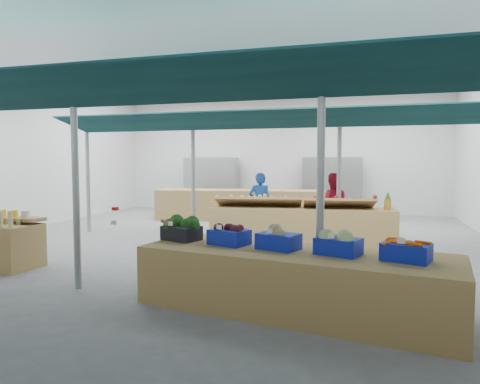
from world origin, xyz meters
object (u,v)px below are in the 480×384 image
Objects in this scene: fruit_counter at (301,226)px; vendor_left at (260,204)px; veg_counter at (295,280)px; crate_stack at (390,284)px; vendor_right at (332,206)px.

fruit_counter is 1.67m from vendor_left.
vendor_left is at bearing 117.30° from veg_counter.
vendor_left reaches higher than veg_counter.
crate_stack is 0.37× the size of vendor_left.
crate_stack is (1.64, -3.73, -0.13)m from fruit_counter.
vendor_left is at bearing 133.12° from fruit_counter.
veg_counter is 6.55× the size of crate_stack.
fruit_counter is (-0.48, 4.18, 0.05)m from veg_counter.
crate_stack is 5.63m from vendor_left.
veg_counter is 4.21m from fruit_counter.
vendor_left is at bearing 120.43° from crate_stack.
vendor_right reaches higher than fruit_counter.
fruit_counter is at bearing 133.12° from vendor_left.
crate_stack is at bearing 116.07° from vendor_left.
vendor_right is (1.80, 0.00, 0.00)m from vendor_left.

